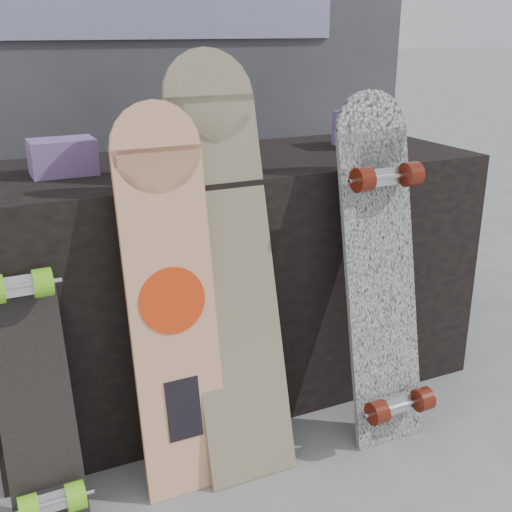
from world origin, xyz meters
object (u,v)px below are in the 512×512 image
longboard_celtic (228,255)px  longboard_cascadia (382,267)px  vendor_table (231,277)px  longboard_geisha (171,295)px  skateboard_dark (31,373)px

longboard_celtic → longboard_cascadia: bearing=-11.6°
vendor_table → longboard_geisha: bearing=-130.7°
vendor_table → longboard_celtic: size_ratio=1.39×
longboard_geisha → longboard_cascadia: bearing=-3.9°
longboard_geisha → longboard_cascadia: (0.63, -0.04, -0.01)m
longboard_celtic → longboard_geisha: bearing=-165.0°
vendor_table → longboard_celtic: (-0.15, -0.34, 0.21)m
longboard_geisha → longboard_cascadia: size_ratio=1.00×
longboard_celtic → vendor_table: bearing=65.7°
longboard_celtic → skateboard_dark: longboard_celtic is taller
longboard_cascadia → skateboard_dark: bearing=177.0°
longboard_geisha → longboard_celtic: 0.20m
vendor_table → longboard_celtic: longboard_celtic is taller
vendor_table → skateboard_dark: size_ratio=2.03×
vendor_table → longboard_cascadia: bearing=-55.6°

